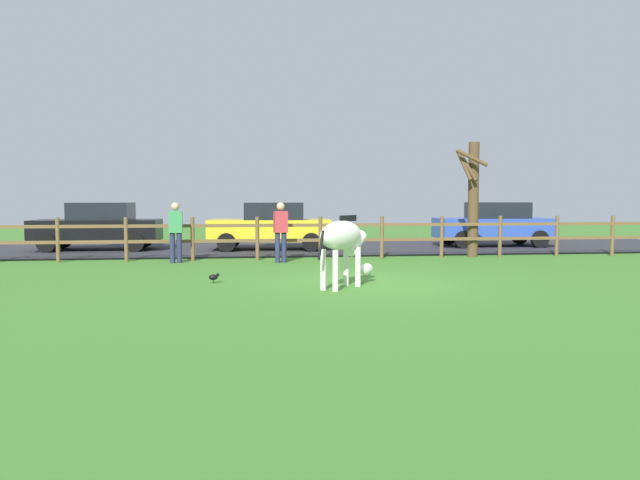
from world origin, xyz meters
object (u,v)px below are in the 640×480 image
Objects in this scene: crow_on_grass at (214,277)px; visitor_right_of_tree at (281,229)px; parked_car_black at (98,226)px; bare_tree at (473,196)px; zebra at (343,240)px; visitor_left_of_tree at (176,229)px; parked_car_yellow at (271,226)px; parked_car_blue at (494,224)px.

visitor_right_of_tree is at bearing 67.29° from crow_on_grass.
visitor_right_of_tree reaches higher than parked_car_black.
visitor_right_of_tree is at bearing -170.57° from bare_tree.
zebra reaches higher than crow_on_grass.
parked_car_black is (-11.53, 3.32, -0.97)m from bare_tree.
bare_tree reaches higher than visitor_left_of_tree.
parked_car_black is 4.95m from visitor_left_of_tree.
visitor_left_of_tree is at bearing -54.00° from parked_car_black.
parked_car_yellow is (-5.88, 2.76, -0.97)m from bare_tree.
parked_car_black is at bearing 116.66° from crow_on_grass.
visitor_right_of_tree is (2.82, -0.28, 0.00)m from visitor_left_of_tree.
parked_car_yellow is (1.55, 7.61, 0.72)m from crow_on_grass.
bare_tree is 2.08× the size of visitor_left_of_tree.
zebra is at bearing -129.92° from bare_tree.
visitor_right_of_tree reaches higher than parked_car_yellow.
parked_car_black is 5.68m from parked_car_yellow.
visitor_right_of_tree is (5.73, -4.28, 0.06)m from parked_car_black.
parked_car_blue is at bearing 52.49° from zebra.
bare_tree reaches higher than parked_car_yellow.
parked_car_black is 13.58m from parked_car_blue.
zebra is 0.38× the size of parked_car_black.
parked_car_yellow is 7.94m from parked_car_blue.
visitor_left_of_tree is (2.91, -4.00, 0.06)m from parked_car_black.
zebra is 8.65m from parked_car_yellow.
parked_car_yellow is (5.65, -0.56, 0.00)m from parked_car_black.
visitor_left_of_tree is (-3.73, 5.16, -0.02)m from zebra.
bare_tree is 6.56m from parked_car_yellow.
visitor_left_of_tree reaches higher than parked_car_blue.
crow_on_grass is at bearing -101.48° from parked_car_yellow.
bare_tree is at bearing -16.07° from parked_car_black.
bare_tree reaches higher than crow_on_grass.
visitor_right_of_tree is (0.08, -3.72, 0.06)m from parked_car_yellow.
parked_car_yellow is 3.72m from visitor_right_of_tree.
parked_car_blue is 2.48× the size of visitor_right_of_tree.
bare_tree is at bearing -25.11° from parked_car_yellow.
parked_car_blue is at bearing 27.94° from visitor_right_of_tree.
parked_car_black is 0.98× the size of parked_car_yellow.
parked_car_blue is at bearing 57.33° from bare_tree.
crow_on_grass is (-7.42, -4.85, -1.69)m from bare_tree.
visitor_right_of_tree is at bearing 100.55° from zebra.
crow_on_grass is at bearing -74.01° from visitor_left_of_tree.
parked_car_black reaches higher than zebra.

